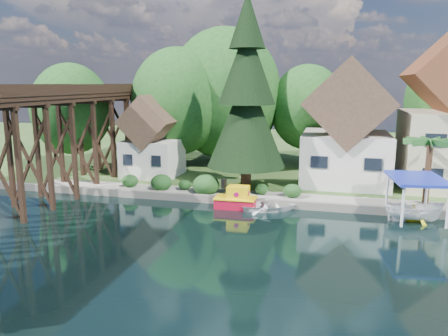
% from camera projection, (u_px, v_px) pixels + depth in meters
% --- Properties ---
extents(ground, '(140.00, 140.00, 0.00)m').
position_uv_depth(ground, '(227.00, 241.00, 26.36)').
color(ground, black).
rests_on(ground, ground).
extents(bank, '(140.00, 52.00, 0.50)m').
position_uv_depth(bank, '(288.00, 152.00, 58.65)').
color(bank, '#2C4E1F').
rests_on(bank, ground).
extents(seawall, '(60.00, 0.40, 0.62)m').
position_uv_depth(seawall, '(304.00, 205.00, 32.94)').
color(seawall, slate).
rests_on(seawall, ground).
extents(promenade, '(50.00, 2.60, 0.06)m').
position_uv_depth(promenade, '(331.00, 200.00, 33.65)').
color(promenade, gray).
rests_on(promenade, bank).
extents(trestle_bridge, '(4.12, 44.18, 9.30)m').
position_uv_depth(trestle_bridge, '(45.00, 136.00, 34.11)').
color(trestle_bridge, black).
rests_on(trestle_bridge, ground).
extents(house_left, '(7.64, 8.64, 11.02)m').
position_uv_depth(house_left, '(346.00, 131.00, 38.90)').
color(house_left, white).
rests_on(house_left, bank).
extents(shed, '(5.09, 5.40, 7.85)m').
position_uv_depth(shed, '(153.00, 142.00, 42.07)').
color(shed, white).
rests_on(shed, bank).
extents(bg_trees, '(49.90, 13.30, 10.57)m').
position_uv_depth(bg_trees, '(286.00, 104.00, 44.93)').
color(bg_trees, '#382314').
rests_on(bg_trees, bank).
extents(shrubs, '(15.76, 2.47, 1.70)m').
position_uv_depth(shrubs, '(200.00, 183.00, 36.04)').
color(shrubs, '#163F16').
rests_on(shrubs, bank).
extents(conifer, '(6.52, 6.52, 16.05)m').
position_uv_depth(conifer, '(247.00, 97.00, 35.82)').
color(conifer, '#382314').
rests_on(conifer, bank).
extents(palm_tree, '(4.78, 4.78, 5.21)m').
position_uv_depth(palm_tree, '(430.00, 144.00, 31.65)').
color(palm_tree, '#382314').
rests_on(palm_tree, bank).
extents(tugboat, '(3.15, 1.76, 2.27)m').
position_uv_depth(tugboat, '(236.00, 199.00, 33.24)').
color(tugboat, '#B00B27').
rests_on(tugboat, ground).
extents(boat_white_a, '(4.75, 3.97, 0.84)m').
position_uv_depth(boat_white_a, '(269.00, 205.00, 32.68)').
color(boat_white_a, white).
rests_on(boat_white_a, ground).
extents(boat_canopy, '(4.08, 5.23, 3.14)m').
position_uv_depth(boat_canopy, '(415.00, 203.00, 29.77)').
color(boat_canopy, white).
rests_on(boat_canopy, ground).
extents(boat_yellow, '(3.11, 2.90, 1.34)m').
position_uv_depth(boat_yellow, '(416.00, 212.00, 30.02)').
color(boat_yellow, gold).
rests_on(boat_yellow, ground).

